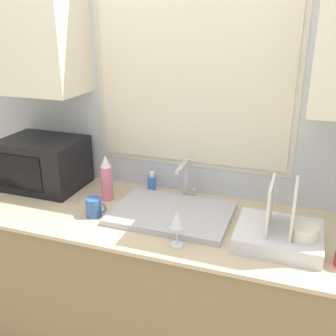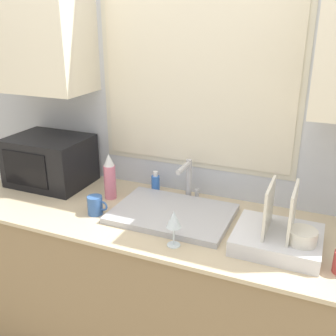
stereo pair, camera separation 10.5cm
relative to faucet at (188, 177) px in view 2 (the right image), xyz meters
The scene contains 10 objects.
countertop 0.64m from the faucet, 90.81° to the right, with size 2.32×0.71×0.91m.
wall_back 0.36m from the faucet, 91.86° to the left, with size 6.00×0.38×2.60m.
sink_basin 0.24m from the faucet, 91.21° to the right, with size 0.59×0.42×0.03m.
faucet is the anchor object (origin of this frame).
microwave 0.85m from the faucet, behind, with size 0.46×0.35×0.29m.
dish_rack 0.62m from the faucet, 29.03° to the right, with size 0.37×0.32×0.29m.
spray_bottle 0.43m from the faucet, 160.35° to the right, with size 0.06×0.06×0.26m.
soap_bottle 0.22m from the faucet, behind, with size 0.05×0.05×0.13m.
mug_near_sink 0.51m from the faucet, 137.43° to the right, with size 0.11×0.08×0.10m.
wine_glass 0.47m from the faucet, 77.04° to the right, with size 0.07×0.07×0.17m.
Camera 2 is at (0.67, -1.28, 1.86)m, focal length 42.00 mm.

